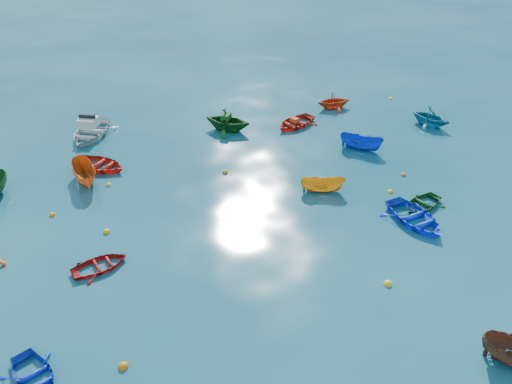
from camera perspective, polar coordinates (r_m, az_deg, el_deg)
ground at (r=24.76m, az=6.51°, el=-6.00°), size 160.00×160.00×0.00m
dinghy_blue_sw at (r=20.80m, az=-23.95°, el=-19.08°), size 2.23×2.88×0.55m
dinghy_blue_se at (r=27.36m, az=17.61°, el=-3.30°), size 3.02×3.93×0.76m
sampan_yellow_mid at (r=28.80m, az=7.56°, el=0.11°), size 2.62×2.27×0.98m
dinghy_green_e at (r=28.71m, az=18.37°, el=-1.58°), size 2.81×2.13×0.55m
dinghy_cyan_se at (r=38.34m, az=19.14°, el=7.24°), size 3.01×3.31×1.50m
dinghy_red_nw at (r=24.38m, az=-17.30°, el=-8.28°), size 2.63×1.93×0.53m
sampan_orange_n at (r=31.13m, az=-18.79°, el=1.19°), size 1.61×3.33×1.24m
dinghy_green_n at (r=35.55m, az=-3.25°, el=7.06°), size 4.18×4.28×1.71m
dinghy_red_ne at (r=36.30m, az=4.50°, el=7.58°), size 3.70×2.94×0.69m
sampan_blue_far at (r=33.70m, az=11.84°, el=4.85°), size 2.42×3.01×1.11m
dinghy_red_far at (r=32.25m, az=-17.29°, el=2.64°), size 3.78×4.07×0.69m
dinghy_orange_far at (r=39.52m, az=8.82°, el=9.47°), size 3.15×2.93×1.35m
motorboat_white at (r=36.52m, az=-18.34°, el=6.10°), size 5.11×5.23×1.49m
tarp_green_b at (r=35.15m, az=-3.45°, el=8.61°), size 0.94×0.90×0.36m
tarp_orange_b at (r=36.03m, az=4.42°, el=8.23°), size 0.52×0.63×0.27m
buoy_or_a at (r=20.16m, az=-14.91°, el=-18.75°), size 0.39×0.39×0.39m
buoy_ye_a at (r=23.25m, az=14.82°, el=-10.16°), size 0.39×0.39×0.39m
buoy_ye_b at (r=26.49m, az=-16.70°, el=-4.43°), size 0.36×0.36×0.36m
buoy_or_c at (r=28.71m, az=-22.24°, el=-2.47°), size 0.34×0.34×0.34m
buoy_ye_c at (r=29.48m, az=15.10°, el=-0.01°), size 0.31×0.31×0.31m
buoy_or_d at (r=31.31m, az=16.47°, el=1.83°), size 0.31×0.31×0.31m
buoy_ye_d at (r=30.32m, az=-16.45°, el=0.75°), size 0.31×0.31×0.31m
buoy_or_e at (r=30.33m, az=-3.55°, el=2.19°), size 0.35×0.35×0.35m
buoy_ye_e at (r=42.12m, az=15.12°, el=10.22°), size 0.31×0.31×0.31m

